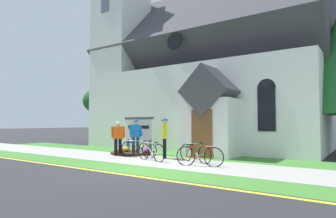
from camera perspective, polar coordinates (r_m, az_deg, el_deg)
The scene contains 16 objects.
ground at distance 12.65m, azimuth 6.42°, elevation -9.62°, with size 140.00×140.00×0.00m, color #2B2B2D.
sidewalk_slab at distance 12.55m, azimuth -7.71°, elevation -9.64°, with size 32.00×2.72×0.01m, color #A8A59E.
grass_verge at distance 11.12m, azimuth -15.03°, elevation -10.48°, with size 32.00×1.42×0.01m, color #427F33.
church_lawn at distance 14.45m, azimuth -1.06°, elevation -8.76°, with size 24.00×2.19×0.01m, color #427F33.
curb_paint_stripe at distance 10.59m, azimuth -18.64°, elevation -10.83°, with size 28.00×0.16×0.01m, color yellow.
church_building at distance 18.95m, azimuth 6.21°, elevation 6.35°, with size 14.20×9.84×13.12m.
church_sign at distance 14.60m, azimuth -5.78°, elevation -4.08°, with size 1.83×0.14×1.80m.
flower_bed at distance 14.33m, azimuth -6.92°, elevation -8.46°, with size 2.15×2.15×0.34m.
bicycle_blue at distance 12.79m, azimuth -5.82°, elevation -7.88°, with size 1.77×0.34×0.78m.
bicycle_black at distance 11.65m, azimuth -3.37°, elevation -8.38°, with size 1.68×0.49×0.79m.
bicycle_yellow at distance 10.28m, azimuth 6.21°, elevation -9.19°, with size 1.65×0.48×0.79m.
bicycle_white at distance 11.21m, azimuth 5.37°, elevation -8.63°, with size 1.68×0.61×0.81m.
cyclist_in_yellow_jersey at distance 12.36m, azimuth -0.69°, elevation -5.10°, with size 0.44×0.72×1.71m.
cyclist_in_orange_jersey at distance 13.80m, azimuth -6.42°, elevation -4.96°, with size 0.65×0.36×1.67m.
cyclist_in_green_jersey at distance 13.56m, azimuth -9.85°, elevation -5.27°, with size 0.43×0.55×1.58m.
yard_deciduous_tree at distance 22.03m, azimuth -10.42°, elevation 1.51°, with size 4.71×4.71×4.40m.
Camera 1 is at (5.96, -7.06, 1.52)m, focal length 30.83 mm.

